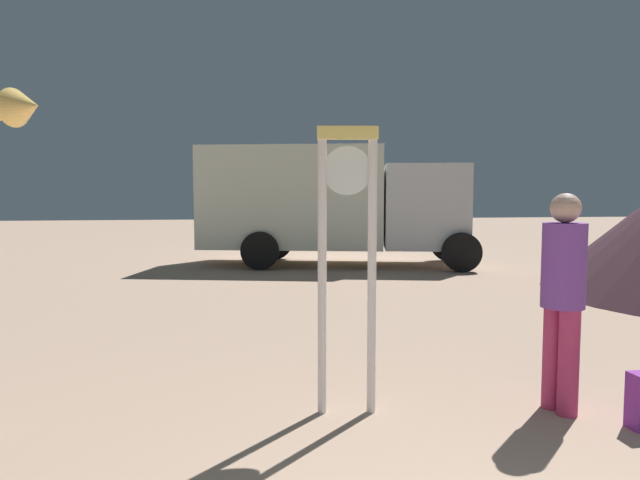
# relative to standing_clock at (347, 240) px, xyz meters

# --- Properties ---
(standing_clock) EXTENTS (0.48, 0.14, 2.29)m
(standing_clock) POSITION_rel_standing_clock_xyz_m (0.00, 0.00, 0.00)
(standing_clock) COLOR white
(standing_clock) RESTS_ON ground_plane
(person_near_clock) EXTENTS (0.34, 0.34, 1.77)m
(person_near_clock) POSITION_rel_standing_clock_xyz_m (1.71, -0.26, -0.41)
(person_near_clock) COLOR #B22E5B
(person_near_clock) RESTS_ON ground_plane
(box_truck_near) EXTENTS (7.05, 3.83, 2.93)m
(box_truck_near) POSITION_rel_standing_clock_xyz_m (1.49, 9.61, 0.21)
(box_truck_near) COLOR silver
(box_truck_near) RESTS_ON ground_plane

